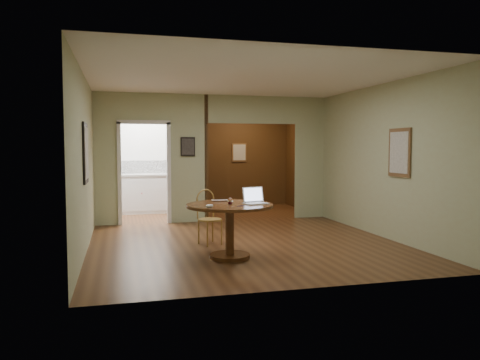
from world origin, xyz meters
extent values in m
plane|color=#472714|center=(0.00, 0.00, 0.00)|extent=(5.00, 5.00, 0.00)
plane|color=white|center=(0.00, 0.00, 2.70)|extent=(5.00, 5.00, 0.00)
plane|color=#B0BB91|center=(0.00, -2.50, 1.35)|extent=(5.00, 0.00, 5.00)
plane|color=#B0BB91|center=(-2.50, 0.00, 1.35)|extent=(0.00, 5.00, 5.00)
plane|color=#B0BB91|center=(2.50, 0.00, 1.35)|extent=(0.00, 5.00, 5.00)
cube|color=#B0BB91|center=(-2.25, 2.50, 1.35)|extent=(0.50, 2.70, 0.04)
cube|color=#B0BB91|center=(-0.60, 2.50, 1.35)|extent=(0.80, 2.70, 0.04)
cube|color=#B0BB91|center=(2.15, 2.50, 1.35)|extent=(0.70, 2.70, 0.04)
plane|color=silver|center=(-1.35, 4.50, 1.35)|extent=(2.70, 0.00, 2.70)
plane|color=#3F2612|center=(1.15, 5.00, 1.35)|extent=(2.70, 0.00, 2.70)
cube|color=#3F2612|center=(-0.20, 3.75, 1.35)|extent=(0.08, 2.50, 2.70)
cube|color=black|center=(-2.48, 0.00, 1.50)|extent=(0.03, 0.70, 0.90)
cube|color=brown|center=(2.48, -0.50, 1.50)|extent=(0.03, 0.60, 0.80)
cube|color=black|center=(-0.60, 2.48, 1.60)|extent=(0.30, 0.03, 0.40)
cube|color=silver|center=(1.15, 4.98, 1.45)|extent=(0.40, 0.03, 0.50)
cube|color=white|center=(-1.35, 4.49, 1.10)|extent=(2.00, 0.02, 0.32)
cylinder|color=#5D3217|center=(-0.48, -0.85, 0.03)|extent=(0.58, 0.58, 0.05)
cylinder|color=#5D3217|center=(-0.48, -0.85, 0.38)|extent=(0.12, 0.12, 0.67)
cylinder|color=#5D3217|center=(-0.48, -0.85, 0.76)|extent=(1.24, 1.24, 0.04)
cylinder|color=#A8853B|center=(-0.58, 0.14, 0.41)|extent=(0.49, 0.49, 0.03)
cylinder|color=#A8853B|center=(-0.65, -0.04, 0.20)|extent=(0.03, 0.03, 0.41)
cylinder|color=#A8853B|center=(-0.40, 0.06, 0.20)|extent=(0.03, 0.03, 0.41)
cylinder|color=#A8853B|center=(-0.75, 0.22, 0.20)|extent=(0.03, 0.03, 0.41)
cylinder|color=#A8853B|center=(-0.50, 0.32, 0.20)|extent=(0.03, 0.03, 0.41)
cylinder|color=#A8853B|center=(-0.77, 0.21, 0.58)|extent=(0.02, 0.02, 0.33)
cylinder|color=#A8853B|center=(-0.48, 0.32, 0.58)|extent=(0.02, 0.02, 0.33)
torus|color=#A8853B|center=(-0.63, 0.27, 0.72)|extent=(0.33, 0.15, 0.35)
cube|color=white|center=(-0.11, -0.94, 0.79)|extent=(0.38, 0.31, 0.02)
cube|color=silver|center=(-0.11, -0.97, 0.79)|extent=(0.30, 0.19, 0.00)
cube|color=white|center=(-0.11, -0.80, 0.90)|extent=(0.34, 0.14, 0.22)
cube|color=#949EBD|center=(-0.11, -0.81, 0.90)|extent=(0.30, 0.11, 0.18)
imported|color=silver|center=(-0.53, -0.52, 0.79)|extent=(0.31, 0.21, 0.02)
ellipsoid|color=white|center=(-0.83, -1.18, 0.80)|extent=(0.13, 0.10, 0.05)
cylinder|color=#0B1051|center=(-0.39, -1.11, 0.78)|extent=(0.11, 0.07, 0.01)
cube|color=white|center=(-1.35, 4.20, 0.45)|extent=(2.00, 0.55, 0.90)
cube|color=silver|center=(-1.35, 4.20, 0.92)|extent=(2.06, 0.60, 0.04)
sphere|color=#B20C0C|center=(-1.50, 3.91, 0.50)|extent=(0.03, 0.03, 0.03)
sphere|color=#B20C0C|center=(-0.50, 3.91, 0.50)|extent=(0.03, 0.03, 0.03)
ellipsoid|color=#C8B492|center=(-0.64, 4.20, 1.11)|extent=(0.39, 0.35, 0.33)
camera|label=1|loc=(-1.98, -7.30, 1.59)|focal=35.00mm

